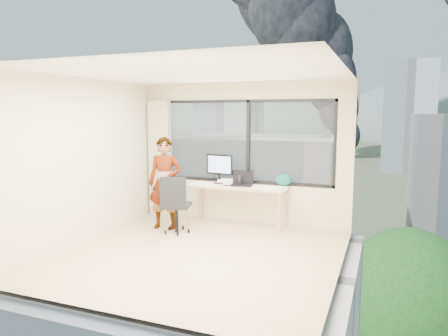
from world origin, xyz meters
The scene contains 25 objects.
floor centered at (0.00, 0.00, 0.00)m, with size 4.00×4.00×0.01m, color tan.
ceiling centered at (0.00, 0.00, 2.60)m, with size 4.00×4.00×0.01m, color white.
wall_front centered at (0.00, -2.00, 1.30)m, with size 4.00×0.01×2.60m, color beige.
wall_left centered at (-2.00, 0.00, 1.30)m, with size 0.01×4.00×2.60m, color beige.
wall_right centered at (2.00, 0.00, 1.30)m, with size 0.01×4.00×2.60m, color beige.
window_wall centered at (0.05, 2.00, 1.52)m, with size 3.30×0.16×1.55m, color black, non-canonical shape.
curtain centered at (-1.72, 1.88, 1.15)m, with size 0.45×0.14×2.30m, color beige.
desk centered at (0.00, 1.66, 0.38)m, with size 1.80×0.60×0.75m, color tan.
chair centered at (-0.82, 0.86, 0.51)m, with size 0.52×0.52×1.02m, color black, non-canonical shape.
person centered at (-1.14, 1.04, 0.82)m, with size 0.60×0.39×1.64m, color #2D2D33.
monitor centered at (-0.39, 1.79, 1.02)m, with size 0.55×0.12×0.55m, color black, non-canonical shape.
game_console centered at (-0.29, 1.87, 0.79)m, with size 0.31×0.26×0.08m, color white.
laptop centered at (0.09, 1.66, 0.87)m, with size 0.38×0.40×0.25m, color black, non-canonical shape.
cellphone centered at (-0.16, 1.55, 0.76)m, with size 0.12×0.05×0.01m, color black.
pen_cup centered at (0.06, 1.59, 0.80)m, with size 0.08×0.08×0.09m, color black.
handbag centered at (0.80, 1.89, 0.86)m, with size 0.29×0.15×0.22m, color #0B473D.
exterior_ground centered at (0.00, 120.00, -14.00)m, with size 400.00×400.00×0.04m, color #515B3D.
near_bldg_a centered at (-9.00, 30.00, -7.00)m, with size 16.00×12.00×14.00m, color beige.
far_tower_a centered at (-35.00, 95.00, 0.00)m, with size 14.00×14.00×28.00m, color silver.
far_tower_b centered at (8.00, 120.00, 1.00)m, with size 13.00×13.00×30.00m, color silver.
far_tower_d centered at (-60.00, 150.00, -3.00)m, with size 16.00×14.00×22.00m, color silver.
hill_a centered at (-120.00, 320.00, -14.00)m, with size 288.00×216.00×90.00m, color slate.
tree_a centered at (-16.00, 22.00, -10.00)m, with size 7.00×7.00×8.00m, color #1A4F1B, non-canonical shape.
tree_b centered at (4.00, 18.00, -9.50)m, with size 7.60×7.60×9.00m, color #1A4F1B, non-canonical shape.
smoke_plume_a centered at (-10.00, 150.00, 39.00)m, with size 40.00×24.00×90.00m, color black, non-canonical shape.
Camera 1 is at (2.47, -5.34, 2.05)m, focal length 33.21 mm.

